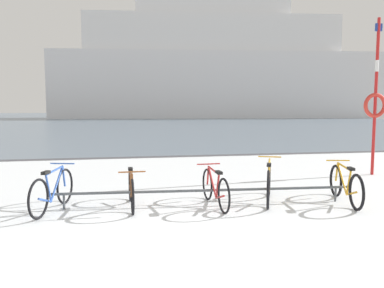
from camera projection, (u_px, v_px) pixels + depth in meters
name	position (u px, v px, depth m)	size (l,w,h in m)	color
ground	(124.00, 120.00, 56.74)	(80.00, 132.00, 0.08)	silver
bike_rack	(205.00, 191.00, 7.06)	(5.66, 0.47, 0.31)	#4C5156
bicycle_0	(53.00, 191.00, 6.68)	(0.60, 1.62, 0.79)	black
bicycle_1	(131.00, 189.00, 6.89)	(0.46, 1.61, 0.74)	black
bicycle_2	(215.00, 188.00, 6.99)	(0.46, 1.63, 0.74)	black
bicycle_3	(269.00, 183.00, 7.31)	(0.77, 1.67, 0.83)	black
bicycle_4	(345.00, 185.00, 7.22)	(0.54, 1.69, 0.77)	black
rescue_post	(375.00, 100.00, 10.12)	(0.67, 0.10, 4.15)	red
ferry_ship	(217.00, 69.00, 63.51)	(55.31, 15.00, 24.34)	white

